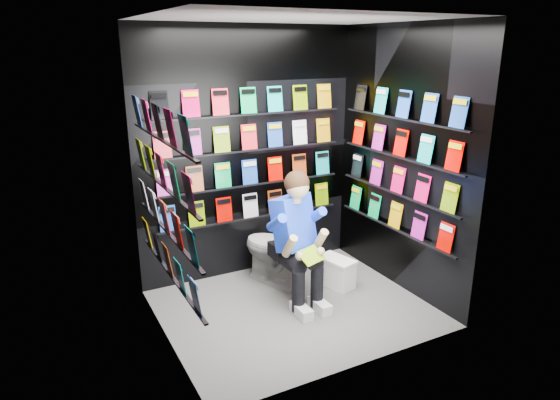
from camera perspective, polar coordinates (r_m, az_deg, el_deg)
floor at (r=4.85m, az=1.61°, el=-12.27°), size 2.40×2.40×0.00m
ceiling at (r=4.22m, az=1.92°, el=20.09°), size 2.40×2.40×0.00m
wall_back at (r=5.23m, az=-3.65°, el=5.21°), size 2.40×0.04×2.60m
wall_front at (r=3.56m, az=9.67°, el=-0.90°), size 2.40×0.04×2.60m
wall_left at (r=3.93m, az=-13.68°, el=0.62°), size 0.04×2.00×2.60m
wall_right at (r=5.04m, az=13.76°, el=4.28°), size 0.04×2.00×2.60m
comics_back at (r=5.20m, az=-3.52°, el=5.20°), size 2.10×0.06×1.37m
comics_left at (r=3.94m, az=-13.27°, el=0.75°), size 0.06×1.70×1.37m
comics_right at (r=5.02m, az=13.51°, el=4.30°), size 0.06×1.70×1.37m
toilet at (r=5.20m, az=-0.65°, el=-5.63°), size 0.64×0.85×0.73m
longbox at (r=5.24m, az=6.44°, el=-8.32°), size 0.29×0.41×0.28m
longbox_lid at (r=5.17m, az=6.50°, el=-6.80°), size 0.31×0.43×0.03m
reader at (r=4.74m, az=1.43°, el=-2.71°), size 0.75×0.90×1.41m
held_comic at (r=4.53m, az=3.57°, el=-6.34°), size 0.28×0.22×0.11m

